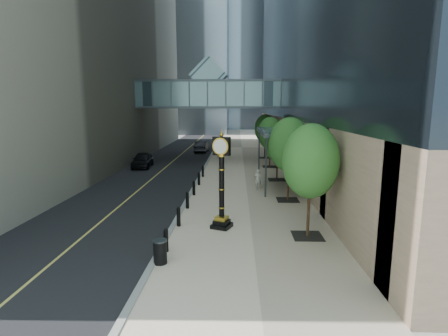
{
  "coord_description": "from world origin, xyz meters",
  "views": [
    {
      "loc": [
        0.25,
        -12.79,
        6.05
      ],
      "look_at": [
        -0.44,
        5.71,
        2.83
      ],
      "focal_mm": 28.0,
      "sensor_mm": 36.0,
      "label": 1
    }
  ],
  "objects_px": {
    "pedestrian": "(258,179)",
    "car_far": "(202,147)",
    "street_clock": "(222,187)",
    "trash_bin": "(160,252)",
    "car_near": "(143,160)"
  },
  "relations": [
    {
      "from": "pedestrian",
      "to": "car_near",
      "type": "xyz_separation_m",
      "value": [
        -11.16,
        9.57,
        -0.04
      ]
    },
    {
      "from": "street_clock",
      "to": "pedestrian",
      "type": "height_order",
      "value": "street_clock"
    },
    {
      "from": "pedestrian",
      "to": "car_far",
      "type": "distance_m",
      "value": 22.94
    },
    {
      "from": "street_clock",
      "to": "trash_bin",
      "type": "bearing_deg",
      "value": -95.98
    },
    {
      "from": "trash_bin",
      "to": "street_clock",
      "type": "bearing_deg",
      "value": 62.22
    },
    {
      "from": "pedestrian",
      "to": "car_far",
      "type": "xyz_separation_m",
      "value": [
        -6.34,
        22.04,
        -0.05
      ]
    },
    {
      "from": "pedestrian",
      "to": "car_near",
      "type": "bearing_deg",
      "value": -38.68
    },
    {
      "from": "pedestrian",
      "to": "street_clock",
      "type": "bearing_deg",
      "value": 76.64
    },
    {
      "from": "street_clock",
      "to": "car_far",
      "type": "distance_m",
      "value": 30.74
    },
    {
      "from": "pedestrian",
      "to": "trash_bin",
      "type": "bearing_deg",
      "value": 72.26
    },
    {
      "from": "pedestrian",
      "to": "car_far",
      "type": "height_order",
      "value": "pedestrian"
    },
    {
      "from": "street_clock",
      "to": "trash_bin",
      "type": "distance_m",
      "value": 5.01
    },
    {
      "from": "trash_bin",
      "to": "car_near",
      "type": "relative_size",
      "value": 0.2
    },
    {
      "from": "street_clock",
      "to": "car_near",
      "type": "xyz_separation_m",
      "value": [
        -8.86,
        17.97,
        -1.36
      ]
    },
    {
      "from": "car_far",
      "to": "trash_bin",
      "type": "bearing_deg",
      "value": 95.35
    }
  ]
}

